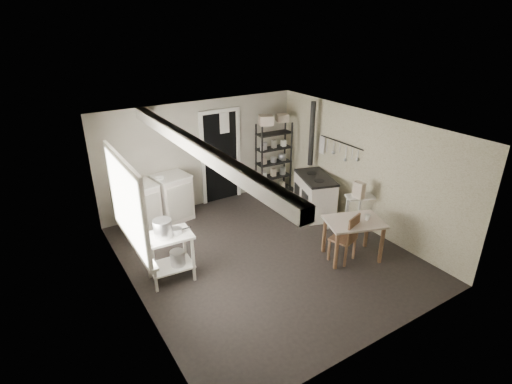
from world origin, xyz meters
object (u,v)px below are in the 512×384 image
base_cabinets (157,203)px  work_table (352,238)px  chair (343,235)px  prep_table (170,258)px  shelf_rack (274,156)px  flour_sack (265,188)px  stove (315,194)px  stockpot (163,229)px

base_cabinets → work_table: size_ratio=1.54×
work_table → chair: chair is taller
prep_table → chair: size_ratio=0.91×
prep_table → shelf_rack: shelf_rack is taller
work_table → shelf_rack: bearing=82.9°
base_cabinets → chair: (2.24, -2.95, 0.02)m
chair → shelf_rack: bearing=60.9°
shelf_rack → chair: bearing=-97.7°
flour_sack → work_table: bearing=-91.9°
prep_table → flour_sack: 3.50m
prep_table → chair: chair is taller
prep_table → base_cabinets: (0.46, 1.92, 0.06)m
stove → work_table: 1.76m
base_cabinets → shelf_rack: size_ratio=0.85×
base_cabinets → shelf_rack: 2.84m
work_table → stockpot: bearing=160.3°
base_cabinets → stove: size_ratio=1.37×
base_cabinets → flour_sack: 2.54m
flour_sack → prep_table: bearing=-148.7°
shelf_rack → work_table: 3.02m
prep_table → stockpot: (-0.07, -0.01, 0.54)m
prep_table → base_cabinets: 1.97m
chair → flour_sack: 2.87m
stove → prep_table: bearing=-151.9°
stove → base_cabinets: bearing=174.4°
shelf_rack → prep_table: bearing=-146.9°
stockpot → flour_sack: (3.06, 1.82, -0.70)m
prep_table → stove: bearing=9.9°
prep_table → stove: 3.49m
prep_table → flour_sack: bearing=31.3°
prep_table → shelf_rack: 3.79m
stove → chair: size_ratio=1.19×
stove → chair: (-0.74, -1.63, 0.04)m
shelf_rack → stove: (0.18, -1.27, -0.51)m
work_table → chair: (-0.20, 0.04, 0.10)m
stove → flour_sack: bearing=128.6°
shelf_rack → stove: 1.38m
shelf_rack → flour_sack: (-0.27, -0.06, -0.71)m
shelf_rack → work_table: bearing=-93.9°
base_cabinets → shelf_rack: (2.80, -0.04, 0.49)m
shelf_rack → flour_sack: bearing=-164.9°
stockpot → base_cabinets: (0.53, 1.92, -0.48)m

